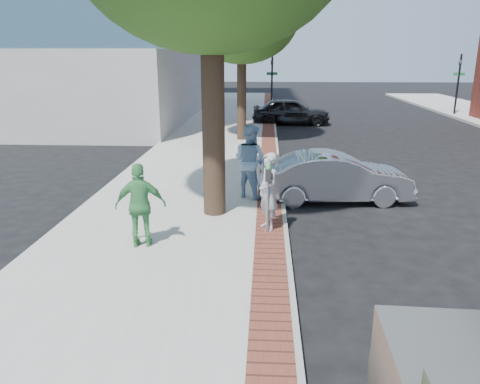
# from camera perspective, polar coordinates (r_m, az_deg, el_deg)

# --- Properties ---
(ground) EXTENTS (120.00, 120.00, 0.00)m
(ground) POSITION_cam_1_polar(r_m,az_deg,el_deg) (9.42, -0.68, -7.20)
(ground) COLOR black
(ground) RESTS_ON ground
(sidewalk) EXTENTS (5.00, 60.00, 0.15)m
(sidewalk) POSITION_cam_1_polar(r_m,az_deg,el_deg) (17.14, -3.87, 3.94)
(sidewalk) COLOR #9E9991
(sidewalk) RESTS_ON ground
(brick_strip) EXTENTS (0.60, 60.00, 0.01)m
(brick_strip) POSITION_cam_1_polar(r_m,az_deg,el_deg) (17.00, 3.52, 4.11)
(brick_strip) COLOR brown
(brick_strip) RESTS_ON sidewalk
(curb) EXTENTS (0.10, 60.00, 0.15)m
(curb) POSITION_cam_1_polar(r_m,az_deg,el_deg) (17.02, 4.70, 3.83)
(curb) COLOR gray
(curb) RESTS_ON ground
(office_base) EXTENTS (18.20, 22.20, 4.00)m
(office_base) POSITION_cam_1_polar(r_m,az_deg,el_deg) (33.54, -21.19, 12.34)
(office_base) COLOR gray
(office_base) RESTS_ON ground
(signal_near) EXTENTS (0.70, 0.15, 3.80)m
(signal_near) POSITION_cam_1_polar(r_m,az_deg,el_deg) (30.65, 3.91, 13.56)
(signal_near) COLOR black
(signal_near) RESTS_ON ground
(signal_far) EXTENTS (0.70, 0.15, 3.80)m
(signal_far) POSITION_cam_1_polar(r_m,az_deg,el_deg) (32.87, 25.08, 12.29)
(signal_far) COLOR black
(signal_far) RESTS_ON ground
(tree_far) EXTENTS (4.80, 4.80, 7.14)m
(tree_far) POSITION_cam_1_polar(r_m,az_deg,el_deg) (20.69, 0.21, 20.66)
(tree_far) COLOR black
(tree_far) RESTS_ON sidewalk
(parking_meter) EXTENTS (0.12, 0.32, 1.47)m
(parking_meter) POSITION_cam_1_polar(r_m,az_deg,el_deg) (9.64, 3.42, 0.94)
(parking_meter) COLOR gray
(parking_meter) RESTS_ON sidewalk
(person_gray) EXTENTS (0.60, 0.72, 1.67)m
(person_gray) POSITION_cam_1_polar(r_m,az_deg,el_deg) (9.89, 3.46, 0.03)
(person_gray) COLOR #A1A0A5
(person_gray) RESTS_ON sidewalk
(person_officer) EXTENTS (1.17, 1.12, 1.91)m
(person_officer) POSITION_cam_1_polar(r_m,az_deg,el_deg) (12.19, 1.21, 3.79)
(person_officer) COLOR #7DA1C1
(person_officer) RESTS_ON sidewalk
(person_green) EXTENTS (1.02, 0.55, 1.66)m
(person_green) POSITION_cam_1_polar(r_m,az_deg,el_deg) (9.21, -12.02, -1.61)
(person_green) COLOR #449650
(person_green) RESTS_ON sidewalk
(sedan_silver) EXTENTS (4.07, 1.74, 1.30)m
(sedan_silver) POSITION_cam_1_polar(r_m,az_deg,el_deg) (12.60, 11.56, 1.75)
(sedan_silver) COLOR #B7B8BE
(sedan_silver) RESTS_ON ground
(bg_car) EXTENTS (4.31, 1.77, 1.46)m
(bg_car) POSITION_cam_1_polar(r_m,az_deg,el_deg) (26.50, 6.23, 9.75)
(bg_car) COLOR black
(bg_car) RESTS_ON ground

